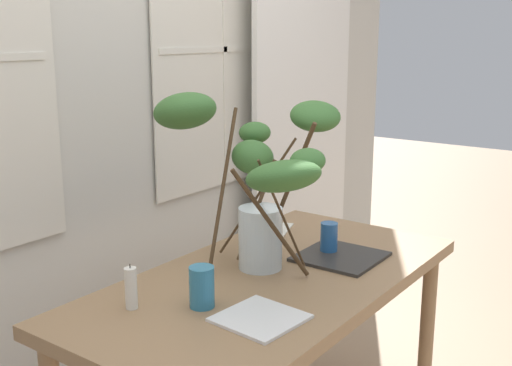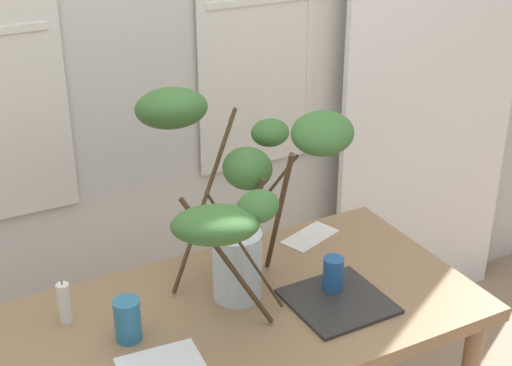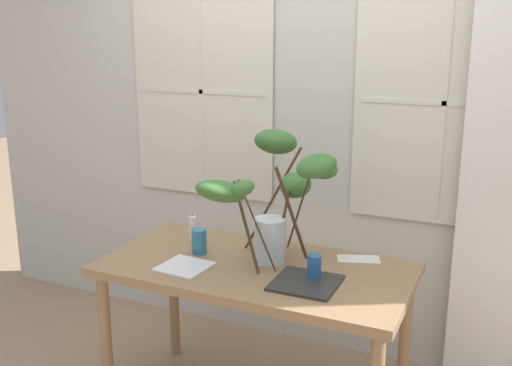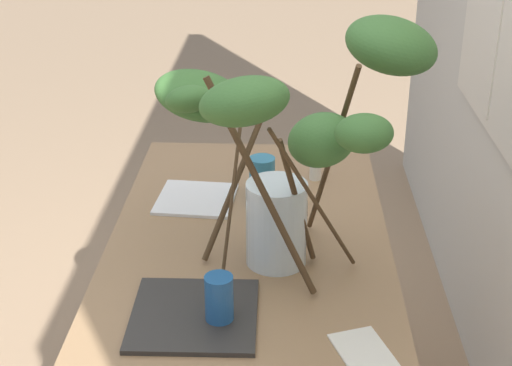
{
  "view_description": "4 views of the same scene",
  "coord_description": "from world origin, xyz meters",
  "views": [
    {
      "loc": [
        -1.58,
        -1.09,
        1.52
      ],
      "look_at": [
        0.04,
        0.09,
        1.05
      ],
      "focal_mm": 44.72,
      "sensor_mm": 36.0,
      "label": 1
    },
    {
      "loc": [
        -0.78,
        -1.58,
        2.0
      ],
      "look_at": [
        0.07,
        0.02,
        1.14
      ],
      "focal_mm": 53.1,
      "sensor_mm": 36.0,
      "label": 2
    },
    {
      "loc": [
        1.04,
        -2.28,
        1.8
      ],
      "look_at": [
        -0.03,
        0.08,
        1.12
      ],
      "focal_mm": 41.68,
      "sensor_mm": 36.0,
      "label": 3
    },
    {
      "loc": [
        1.61,
        0.09,
        1.71
      ],
      "look_at": [
        0.02,
        0.02,
        0.96
      ],
      "focal_mm": 53.09,
      "sensor_mm": 36.0,
      "label": 4
    }
  ],
  "objects": [
    {
      "name": "drinking_glass_blue_right",
      "position": [
        0.29,
        -0.04,
        0.81
      ],
      "size": [
        0.06,
        0.06,
        0.11
      ],
      "primitive_type": "cylinder",
      "color": "#235693",
      "rests_on": "dining_table"
    },
    {
      "name": "pillar_candle",
      "position": [
        -0.43,
        0.18,
        0.82
      ],
      "size": [
        0.03,
        0.03,
        0.13
      ],
      "color": "silver",
      "rests_on": "dining_table"
    },
    {
      "name": "dining_table",
      "position": [
        0.0,
        0.0,
        0.67
      ],
      "size": [
        1.39,
        0.71,
        0.76
      ],
      "color": "#93704C",
      "rests_on": "ground"
    },
    {
      "name": "plate_square_right",
      "position": [
        0.28,
        -0.1,
        0.76
      ],
      "size": [
        0.27,
        0.27,
        0.01
      ],
      "primitive_type": "cube",
      "rotation": [
        0.0,
        0.0,
        0.01
      ],
      "color": "#2D2B28",
      "rests_on": "dining_table"
    },
    {
      "name": "drinking_glass_blue_left",
      "position": [
        -0.31,
        0.02,
        0.82
      ],
      "size": [
        0.07,
        0.07,
        0.12
      ],
      "primitive_type": "cylinder",
      "color": "teal",
      "rests_on": "dining_table"
    },
    {
      "name": "vase_with_branches",
      "position": [
        0.04,
        0.09,
        1.1
      ],
      "size": [
        0.65,
        0.74,
        0.6
      ],
      "color": "silver",
      "rests_on": "dining_table"
    },
    {
      "name": "napkin_folded",
      "position": [
        0.41,
        0.26,
        0.76
      ],
      "size": [
        0.22,
        0.16,
        0.0
      ],
      "primitive_type": "cube",
      "rotation": [
        0.0,
        0.0,
        0.34
      ],
      "color": "silver",
      "rests_on": "dining_table"
    },
    {
      "name": "plate_square_left",
      "position": [
        -0.28,
        -0.16,
        0.76
      ],
      "size": [
        0.23,
        0.23,
        0.01
      ],
      "primitive_type": "cube",
      "rotation": [
        0.0,
        0.0,
        -0.08
      ],
      "color": "white",
      "rests_on": "dining_table"
    }
  ]
}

